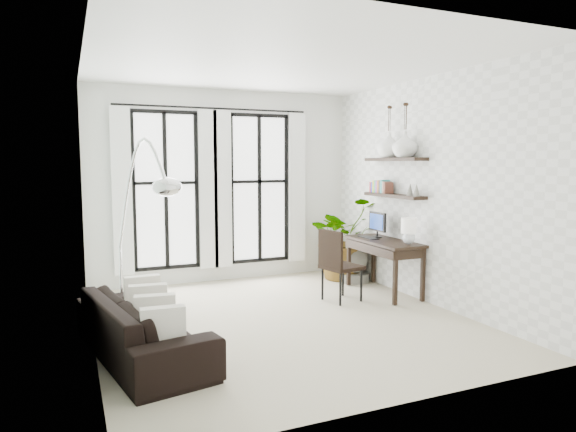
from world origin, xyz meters
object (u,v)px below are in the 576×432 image
plant (344,238)px  desk (385,245)px  arc_lamp (141,185)px  desk_chair (337,261)px  sofa (142,327)px  buddha (355,261)px

plant → desk: plant is taller
desk → arc_lamp: 3.82m
desk → desk_chair: 0.90m
sofa → arc_lamp: bearing=-21.3°
sofa → buddha: (3.75, 2.05, 0.04)m
desk → arc_lamp: (-3.64, -0.61, 0.99)m
plant → arc_lamp: 4.15m
buddha → desk: bearing=-90.6°
plant → arc_lamp: arc_lamp is taller
sofa → desk_chair: (2.86, 1.07, 0.28)m
sofa → desk_chair: size_ratio=2.05×
plant → buddha: 0.46m
plant → buddha: plant is taller
desk_chair → arc_lamp: size_ratio=0.46×
buddha → arc_lamp: bearing=-157.6°
desk_chair → buddha: 1.35m
plant → desk_chair: (-0.84, -1.27, -0.11)m
buddha → desk_chair: bearing=-132.1°
plant → buddha: size_ratio=1.67×
sofa → plant: 4.39m
desk_chair → arc_lamp: (-2.76, -0.52, 1.16)m
plant → desk_chair: size_ratio=1.35×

